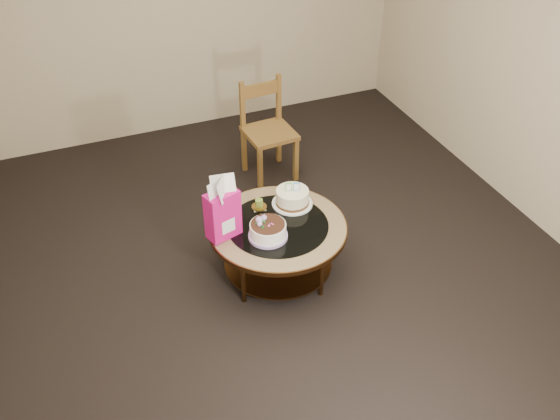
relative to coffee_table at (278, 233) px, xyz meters
name	(u,v)px	position (x,y,z in m)	size (l,w,h in m)	color
ground	(278,271)	(0.00, 0.00, -0.38)	(5.00, 5.00, 0.00)	black
room_walls	(278,89)	(0.00, 0.00, 1.16)	(4.52, 5.02, 2.61)	tan
coffee_table	(278,233)	(0.00, 0.00, 0.00)	(1.02, 1.02, 0.46)	brown
decorated_cake	(268,231)	(-0.12, -0.10, 0.13)	(0.28, 0.28, 0.16)	#A88DC7
cream_cake	(292,198)	(0.20, 0.19, 0.14)	(0.31, 0.31, 0.20)	white
gift_bag	(222,209)	(-0.40, 0.04, 0.31)	(0.26, 0.22, 0.47)	#C01263
pillar_candle	(259,205)	(-0.06, 0.24, 0.11)	(0.11, 0.11, 0.09)	tan
dining_chair	(268,130)	(0.43, 1.31, 0.08)	(0.45, 0.45, 0.91)	brown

